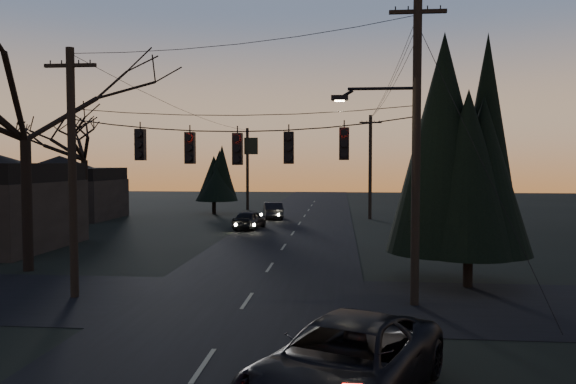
# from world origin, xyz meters

# --- Properties ---
(main_road) EXTENTS (8.00, 120.00, 0.02)m
(main_road) POSITION_xyz_m (0.00, 20.00, 0.01)
(main_road) COLOR black
(main_road) RESTS_ON ground
(cross_road) EXTENTS (60.00, 7.00, 0.02)m
(cross_road) POSITION_xyz_m (0.00, 10.00, 0.01)
(cross_road) COLOR black
(cross_road) RESTS_ON ground
(utility_pole_right) EXTENTS (5.00, 0.30, 10.00)m
(utility_pole_right) POSITION_xyz_m (5.50, 10.00, 0.00)
(utility_pole_right) COLOR black
(utility_pole_right) RESTS_ON ground
(utility_pole_left) EXTENTS (1.80, 0.30, 8.50)m
(utility_pole_left) POSITION_xyz_m (-6.00, 10.00, 0.00)
(utility_pole_left) COLOR black
(utility_pole_left) RESTS_ON ground
(utility_pole_far_r) EXTENTS (1.80, 0.30, 8.50)m
(utility_pole_far_r) POSITION_xyz_m (5.50, 38.00, 0.00)
(utility_pole_far_r) COLOR black
(utility_pole_far_r) RESTS_ON ground
(utility_pole_far_l) EXTENTS (0.30, 0.30, 8.00)m
(utility_pole_far_l) POSITION_xyz_m (-6.00, 46.00, 0.00)
(utility_pole_far_l) COLOR black
(utility_pole_far_l) RESTS_ON ground
(span_signal_assembly) EXTENTS (11.50, 0.44, 1.69)m
(span_signal_assembly) POSITION_xyz_m (-0.24, 10.00, 5.16)
(span_signal_assembly) COLOR black
(span_signal_assembly) RESTS_ON ground
(bare_tree_left) EXTENTS (9.79, 9.79, 11.16)m
(bare_tree_left) POSITION_xyz_m (-10.20, 14.34, 7.81)
(bare_tree_left) COLOR black
(bare_tree_left) RESTS_ON ground
(evergreen_right) EXTENTS (4.47, 4.47, 8.57)m
(evergreen_right) POSITION_xyz_m (7.82, 12.90, 4.88)
(evergreen_right) COLOR black
(evergreen_right) RESTS_ON ground
(bare_tree_dist) EXTENTS (6.17, 6.17, 9.60)m
(bare_tree_dist) POSITION_xyz_m (-14.46, 28.78, 6.70)
(bare_tree_dist) COLOR black
(bare_tree_dist) RESTS_ON ground
(evergreen_dist) EXTENTS (3.82, 3.82, 5.47)m
(evergreen_dist) POSITION_xyz_m (-8.32, 41.45, 3.33)
(evergreen_dist) COLOR black
(evergreen_dist) RESTS_ON ground
(house_left_far) EXTENTS (9.00, 7.00, 5.20)m
(house_left_far) POSITION_xyz_m (-20.00, 36.00, 2.60)
(house_left_far) COLOR black
(house_left_far) RESTS_ON ground
(suv_near) EXTENTS (4.62, 6.25, 1.58)m
(suv_near) POSITION_xyz_m (3.20, 2.25, 0.79)
(suv_near) COLOR black
(suv_near) RESTS_ON ground
(sedan_oncoming_a) EXTENTS (2.12, 4.06, 1.32)m
(sedan_oncoming_a) POSITION_xyz_m (-3.20, 30.02, 0.66)
(sedan_oncoming_a) COLOR black
(sedan_oncoming_a) RESTS_ON ground
(sedan_oncoming_b) EXTENTS (2.17, 4.29, 1.35)m
(sedan_oncoming_b) POSITION_xyz_m (-2.45, 37.43, 0.68)
(sedan_oncoming_b) COLOR black
(sedan_oncoming_b) RESTS_ON ground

